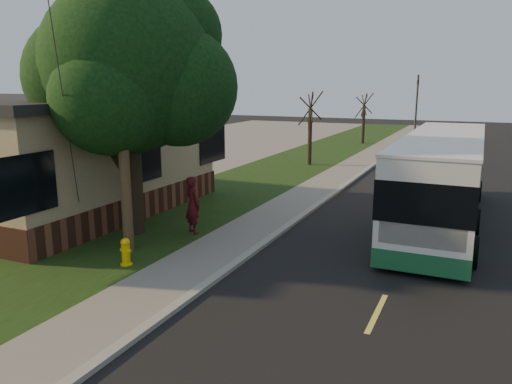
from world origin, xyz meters
TOP-DOWN VIEW (x-y plane):
  - ground at (0.00, 0.00)m, footprint 120.00×120.00m
  - road at (4.00, 10.00)m, footprint 8.00×80.00m
  - curb at (0.00, 10.00)m, footprint 0.25×80.00m
  - sidewalk at (-1.00, 10.00)m, footprint 2.00×80.00m
  - grass_verge at (-4.50, 10.00)m, footprint 5.00×80.00m
  - building_lot at (-14.50, 10.00)m, footprint 15.00×80.00m
  - fire_hydrant at (-2.60, 0.00)m, footprint 0.32×0.32m
  - utility_pole at (-3.31, 0.99)m, footprint 2.86×3.21m
  - leafy_tree at (-4.17, 2.65)m, footprint 6.30×6.00m
  - bare_tree_near at (-3.50, 18.00)m, footprint 1.38×1.21m
  - bare_tree_far at (-3.00, 30.00)m, footprint 1.38×1.21m
  - traffic_signal at (0.50, 34.00)m, footprint 0.18×0.22m
  - transit_bus at (4.57, 7.92)m, footprint 2.63×11.38m
  - skateboarder at (-2.50, 3.23)m, footprint 0.80×0.71m
  - dumpster at (-9.42, 6.20)m, footprint 1.92×1.67m
  - distant_car at (1.50, 26.54)m, footprint 1.92×4.16m

SIDE VIEW (x-z plane):
  - ground at x=0.00m, z-range 0.00..0.00m
  - road at x=4.00m, z-range 0.00..0.01m
  - building_lot at x=-14.50m, z-range 0.00..0.04m
  - grass_verge at x=-4.50m, z-range 0.00..0.07m
  - sidewalk at x=-1.00m, z-range 0.00..0.08m
  - curb at x=0.00m, z-range 0.00..0.12m
  - fire_hydrant at x=-2.60m, z-range 0.06..0.80m
  - distant_car at x=1.50m, z-range 0.00..1.38m
  - dumpster at x=-9.42m, z-range 0.04..1.50m
  - skateboarder at x=-2.50m, z-range 0.07..1.92m
  - transit_bus at x=4.57m, z-range 0.10..3.18m
  - bare_tree_far at x=-3.00m, z-range -0.01..4.02m
  - bare_tree_near at x=-3.50m, z-range 0.00..4.30m
  - traffic_signal at x=0.50m, z-range 0.41..5.91m
  - utility_pole at x=-3.31m, z-range 0.10..9.17m
  - leafy_tree at x=-4.17m, z-range 1.27..9.07m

